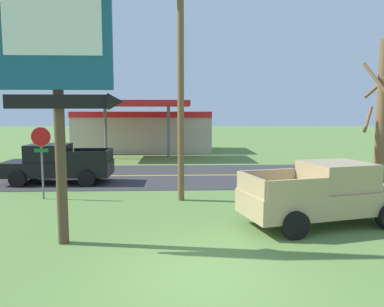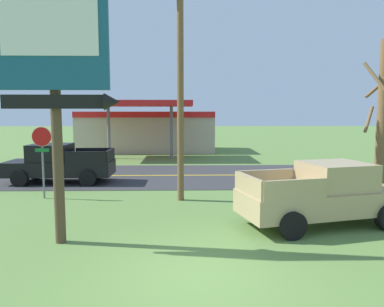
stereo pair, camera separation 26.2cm
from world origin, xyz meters
name	(u,v)px [view 1 (the left image)]	position (x,y,z in m)	size (l,w,h in m)	color
ground_plane	(206,278)	(0.00, 0.00, 0.00)	(180.00, 180.00, 0.00)	#5B7F3D
road_asphalt	(189,175)	(0.00, 13.00, 0.01)	(140.00, 8.00, 0.02)	#333335
road_centre_line	(189,175)	(0.00, 13.00, 0.02)	(126.00, 0.20, 0.01)	gold
motel_sign	(58,66)	(-3.64, 2.15, 4.70)	(3.17, 0.54, 6.89)	brown
stop_sign	(41,150)	(-6.11, 7.57, 2.03)	(0.80, 0.08, 2.95)	slate
utility_pole	(181,73)	(-0.48, 7.15, 5.05)	(2.00, 0.26, 9.46)	brown
bare_tree	(382,120)	(7.07, 6.14, 3.23)	(1.68, 1.76, 6.19)	brown
gas_station	(144,130)	(-3.70, 26.65, 1.94)	(12.00, 11.50, 4.40)	beige
pickup_tan_parked_on_lawn	(326,194)	(4.05, 3.73, 0.96)	(5.52, 3.17, 1.96)	tan
pickup_black_on_road	(57,164)	(-6.62, 11.00, 0.96)	(5.20, 2.24, 1.96)	black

